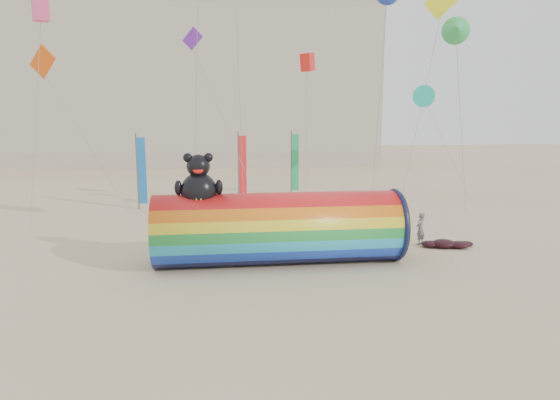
{
  "coord_description": "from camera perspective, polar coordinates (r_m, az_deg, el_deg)",
  "views": [
    {
      "loc": [
        -2.52,
        -21.71,
        6.42
      ],
      "look_at": [
        0.5,
        1.5,
        2.4
      ],
      "focal_mm": 32.0,
      "sensor_mm": 36.0,
      "label": 1
    }
  ],
  "objects": [
    {
      "name": "festival_banners",
      "position": [
        37.04,
        -5.77,
        3.83
      ],
      "size": [
        11.92,
        4.78,
        5.2
      ],
      "color": "#59595E",
      "rests_on": "ground"
    },
    {
      "name": "windsock_assembly",
      "position": [
        21.64,
        -0.19,
        -3.03
      ],
      "size": [
        10.69,
        3.26,
        4.93
      ],
      "color": "red",
      "rests_on": "ground"
    },
    {
      "name": "ground",
      "position": [
        22.78,
        -0.77,
        -6.63
      ],
      "size": [
        160.0,
        160.0,
        0.0
      ],
      "primitive_type": "plane",
      "color": "#CCB58C",
      "rests_on": "ground"
    },
    {
      "name": "hotel_building",
      "position": [
        68.43,
        -15.75,
        12.65
      ],
      "size": [
        60.4,
        15.4,
        20.6
      ],
      "color": "#B7AD99",
      "rests_on": "ground"
    },
    {
      "name": "fabric_bundle",
      "position": [
        25.83,
        18.57,
        -4.77
      ],
      "size": [
        2.62,
        1.35,
        0.41
      ],
      "color": "#350913",
      "rests_on": "ground"
    },
    {
      "name": "kite_handler",
      "position": [
        25.82,
        15.75,
        -3.17
      ],
      "size": [
        0.7,
        0.68,
        1.62
      ],
      "primitive_type": "imported",
      "rotation": [
        0.0,
        0.0,
        3.86
      ],
      "color": "slate",
      "rests_on": "ground"
    }
  ]
}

